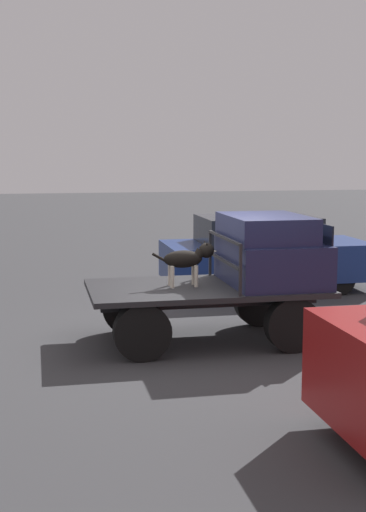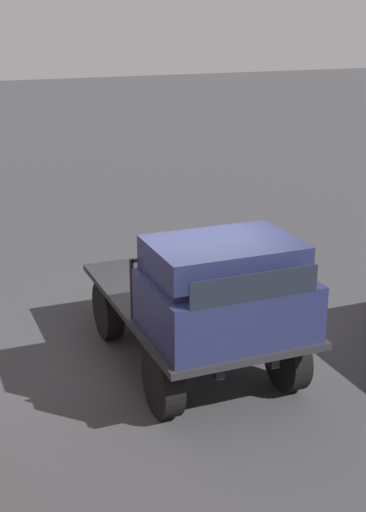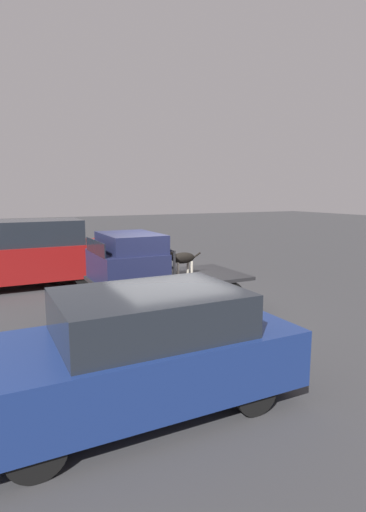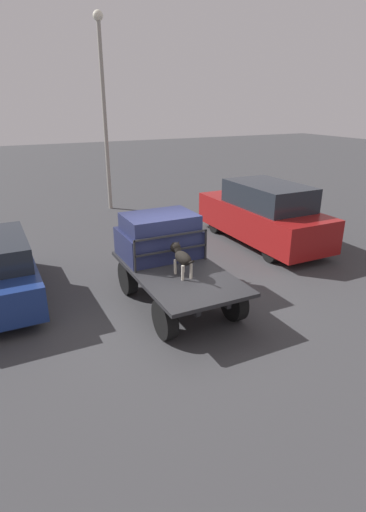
% 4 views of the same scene
% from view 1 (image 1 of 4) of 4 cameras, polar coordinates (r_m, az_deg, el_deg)
% --- Properties ---
extents(ground_plane, '(80.00, 80.00, 0.00)m').
position_cam_1_polar(ground_plane, '(11.02, 1.83, -6.84)').
color(ground_plane, '#38383A').
extents(flatbed_truck, '(3.55, 1.92, 0.87)m').
position_cam_1_polar(flatbed_truck, '(10.88, 1.84, -3.73)').
color(flatbed_truck, black).
rests_on(flatbed_truck, ground).
extents(truck_cab, '(1.38, 1.80, 1.06)m').
position_cam_1_polar(truck_cab, '(11.03, 6.96, 0.38)').
color(truck_cab, '#1E2347').
rests_on(truck_cab, flatbed_truck).
extents(truck_headboard, '(0.04, 1.80, 0.75)m').
position_cam_1_polar(truck_headboard, '(10.82, 3.31, 0.26)').
color(truck_headboard, '#232326').
rests_on(truck_headboard, flatbed_truck).
extents(dog, '(1.00, 0.26, 0.69)m').
position_cam_1_polar(dog, '(10.73, 0.50, -0.17)').
color(dog, beige).
rests_on(dog, flatbed_truck).
extents(parked_sedan, '(4.25, 1.81, 1.56)m').
position_cam_1_polar(parked_sedan, '(14.94, 6.49, 0.24)').
color(parked_sedan, black).
rests_on(parked_sedan, ground).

